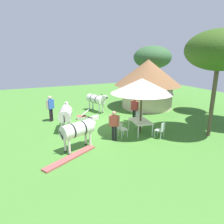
{
  "coord_description": "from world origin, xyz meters",
  "views": [
    {
      "loc": [
        11.7,
        -4.44,
        4.38
      ],
      "look_at": [
        0.83,
        0.59,
        1.0
      ],
      "focal_mm": 32.48,
      "sensor_mm": 36.0,
      "label": 1
    }
  ],
  "objects_px": {
    "shade_umbrella": "(142,86)",
    "acacia_tree_right_background": "(152,57)",
    "patio_dining_table": "(140,122)",
    "zebra_nearest_camera": "(78,129)",
    "acacia_tree_behind_hut": "(218,60)",
    "guest_behind_table": "(114,123)",
    "patio_chair_east_end": "(161,129)",
    "standing_watcher": "(50,106)",
    "acacia_tree_left_background": "(220,50)",
    "patio_chair_near_hut": "(139,118)",
    "guest_beside_umbrella": "(135,107)",
    "zebra_toward_hut": "(66,114)",
    "zebra_by_umbrella": "(96,99)",
    "thatched_hut": "(148,81)",
    "striped_lounge_chair": "(83,116)",
    "patio_chair_near_lawn": "(121,128)"
  },
  "relations": [
    {
      "from": "shade_umbrella",
      "to": "acacia_tree_right_background",
      "type": "relative_size",
      "value": 0.65
    },
    {
      "from": "zebra_by_umbrella",
      "to": "acacia_tree_behind_hut",
      "type": "xyz_separation_m",
      "value": [
        4.23,
        7.91,
        3.06
      ]
    },
    {
      "from": "patio_chair_east_end",
      "to": "guest_behind_table",
      "type": "distance_m",
      "value": 2.59
    },
    {
      "from": "patio_dining_table",
      "to": "patio_chair_east_end",
      "type": "relative_size",
      "value": 1.8
    },
    {
      "from": "striped_lounge_chair",
      "to": "acacia_tree_left_background",
      "type": "distance_m",
      "value": 9.19
    },
    {
      "from": "acacia_tree_right_background",
      "to": "acacia_tree_behind_hut",
      "type": "bearing_deg",
      "value": 1.86
    },
    {
      "from": "patio_dining_table",
      "to": "zebra_nearest_camera",
      "type": "relative_size",
      "value": 0.75
    },
    {
      "from": "patio_dining_table",
      "to": "patio_chair_near_lawn",
      "type": "relative_size",
      "value": 1.8
    },
    {
      "from": "thatched_hut",
      "to": "zebra_nearest_camera",
      "type": "xyz_separation_m",
      "value": [
        5.5,
        -7.59,
        -1.28
      ]
    },
    {
      "from": "patio_chair_near_hut",
      "to": "patio_dining_table",
      "type": "bearing_deg",
      "value": 90.0
    },
    {
      "from": "patio_chair_east_end",
      "to": "striped_lounge_chair",
      "type": "distance_m",
      "value": 5.83
    },
    {
      "from": "patio_chair_near_hut",
      "to": "acacia_tree_behind_hut",
      "type": "xyz_separation_m",
      "value": [
        -0.08,
        6.62,
        3.53
      ]
    },
    {
      "from": "guest_behind_table",
      "to": "zebra_by_umbrella",
      "type": "xyz_separation_m",
      "value": [
        -5.78,
        1.17,
        0.01
      ]
    },
    {
      "from": "patio_chair_near_lawn",
      "to": "acacia_tree_behind_hut",
      "type": "height_order",
      "value": "acacia_tree_behind_hut"
    },
    {
      "from": "guest_behind_table",
      "to": "zebra_nearest_camera",
      "type": "height_order",
      "value": "guest_behind_table"
    },
    {
      "from": "patio_chair_near_lawn",
      "to": "acacia_tree_left_background",
      "type": "distance_m",
      "value": 6.39
    },
    {
      "from": "patio_chair_near_hut",
      "to": "patio_chair_near_lawn",
      "type": "distance_m",
      "value": 2.26
    },
    {
      "from": "thatched_hut",
      "to": "standing_watcher",
      "type": "xyz_separation_m",
      "value": [
        0.52,
        -8.12,
        -1.22
      ]
    },
    {
      "from": "zebra_toward_hut",
      "to": "guest_beside_umbrella",
      "type": "bearing_deg",
      "value": 12.2
    },
    {
      "from": "guest_behind_table",
      "to": "zebra_nearest_camera",
      "type": "xyz_separation_m",
      "value": [
        0.21,
        -1.97,
        0.03
      ]
    },
    {
      "from": "shade_umbrella",
      "to": "acacia_tree_behind_hut",
      "type": "relative_size",
      "value": 0.71
    },
    {
      "from": "shade_umbrella",
      "to": "standing_watcher",
      "type": "height_order",
      "value": "shade_umbrella"
    },
    {
      "from": "striped_lounge_chair",
      "to": "patio_chair_east_end",
      "type": "bearing_deg",
      "value": -123.85
    },
    {
      "from": "zebra_nearest_camera",
      "to": "zebra_toward_hut",
      "type": "relative_size",
      "value": 1.01
    },
    {
      "from": "guest_beside_umbrella",
      "to": "zebra_by_umbrella",
      "type": "height_order",
      "value": "guest_beside_umbrella"
    },
    {
      "from": "patio_chair_east_end",
      "to": "acacia_tree_left_background",
      "type": "distance_m",
      "value": 4.96
    },
    {
      "from": "acacia_tree_left_background",
      "to": "acacia_tree_behind_hut",
      "type": "bearing_deg",
      "value": 128.63
    },
    {
      "from": "guest_beside_umbrella",
      "to": "zebra_toward_hut",
      "type": "height_order",
      "value": "guest_beside_umbrella"
    },
    {
      "from": "patio_dining_table",
      "to": "guest_behind_table",
      "type": "xyz_separation_m",
      "value": [
        0.35,
        -1.84,
        0.31
      ]
    },
    {
      "from": "acacia_tree_behind_hut",
      "to": "zebra_nearest_camera",
      "type": "bearing_deg",
      "value": -80.93
    },
    {
      "from": "thatched_hut",
      "to": "acacia_tree_left_background",
      "type": "height_order",
      "value": "acacia_tree_left_background"
    },
    {
      "from": "guest_beside_umbrella",
      "to": "striped_lounge_chair",
      "type": "relative_size",
      "value": 1.79
    },
    {
      "from": "thatched_hut",
      "to": "acacia_tree_behind_hut",
      "type": "bearing_deg",
      "value": 42.91
    },
    {
      "from": "guest_behind_table",
      "to": "zebra_toward_hut",
      "type": "height_order",
      "value": "guest_behind_table"
    },
    {
      "from": "patio_chair_near_hut",
      "to": "zebra_by_umbrella",
      "type": "xyz_separation_m",
      "value": [
        -4.31,
        -1.29,
        0.46
      ]
    },
    {
      "from": "patio_chair_near_hut",
      "to": "acacia_tree_right_background",
      "type": "height_order",
      "value": "acacia_tree_right_background"
    },
    {
      "from": "guest_behind_table",
      "to": "standing_watcher",
      "type": "distance_m",
      "value": 5.38
    },
    {
      "from": "zebra_nearest_camera",
      "to": "patio_chair_near_hut",
      "type": "bearing_deg",
      "value": 91.88
    },
    {
      "from": "acacia_tree_left_background",
      "to": "guest_beside_umbrella",
      "type": "bearing_deg",
      "value": -146.53
    },
    {
      "from": "patio_chair_east_end",
      "to": "patio_chair_near_hut",
      "type": "xyz_separation_m",
      "value": [
        -2.26,
        0.03,
        0.0
      ]
    },
    {
      "from": "shade_umbrella",
      "to": "acacia_tree_left_background",
      "type": "xyz_separation_m",
      "value": [
        1.97,
        3.27,
        1.86
      ]
    },
    {
      "from": "acacia_tree_right_background",
      "to": "patio_chair_east_end",
      "type": "bearing_deg",
      "value": -32.58
    },
    {
      "from": "patio_dining_table",
      "to": "striped_lounge_chair",
      "type": "xyz_separation_m",
      "value": [
        -3.93,
        -2.26,
        -0.41
      ]
    },
    {
      "from": "patio_chair_east_end",
      "to": "standing_watcher",
      "type": "relative_size",
      "value": 0.51
    },
    {
      "from": "acacia_tree_behind_hut",
      "to": "guest_behind_table",
      "type": "bearing_deg",
      "value": -80.3
    },
    {
      "from": "patio_chair_near_hut",
      "to": "zebra_nearest_camera",
      "type": "distance_m",
      "value": 4.77
    },
    {
      "from": "zebra_nearest_camera",
      "to": "acacia_tree_right_background",
      "type": "distance_m",
      "value": 14.69
    },
    {
      "from": "standing_watcher",
      "to": "zebra_by_umbrella",
      "type": "bearing_deg",
      "value": 157.91
    },
    {
      "from": "guest_beside_umbrella",
      "to": "acacia_tree_right_background",
      "type": "height_order",
      "value": "acacia_tree_right_background"
    },
    {
      "from": "striped_lounge_chair",
      "to": "zebra_nearest_camera",
      "type": "distance_m",
      "value": 4.81
    }
  ]
}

